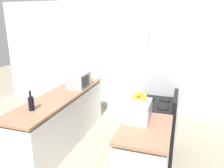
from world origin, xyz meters
TOP-DOWN VIEW (x-y plane):
  - wall_back at (0.00, 3.20)m, footprint 7.00×0.06m
  - counter_left at (-0.80, 1.32)m, footprint 0.60×2.44m
  - counter_right at (0.80, 0.57)m, footprint 0.60×0.93m
  - pantry_cabinet at (0.02, 2.92)m, footprint 0.86×0.49m
  - stove at (0.82, 1.41)m, footprint 0.66×0.72m
  - refrigerator at (0.83, 2.19)m, footprint 0.70×0.76m
  - microwave at (-0.69, 1.81)m, footprint 0.33×0.45m
  - wine_bottle at (-0.83, 0.59)m, footprint 0.08×0.08m
  - toaster_oven at (0.67, 0.75)m, footprint 0.30×0.41m
  - fruit_bowl at (0.68, 0.75)m, footprint 0.24×0.24m

SIDE VIEW (x-z plane):
  - counter_left at x=-0.80m, z-range -0.02..0.89m
  - counter_right at x=0.80m, z-range -0.02..0.89m
  - stove at x=0.82m, z-range -0.07..1.00m
  - refrigerator at x=0.83m, z-range 0.00..1.68m
  - pantry_cabinet at x=0.02m, z-range 0.00..1.91m
  - wine_bottle at x=-0.83m, z-range 0.87..1.16m
  - toaster_oven at x=0.67m, z-range 0.91..1.15m
  - microwave at x=-0.69m, z-range 0.91..1.18m
  - fruit_bowl at x=0.68m, z-range 1.13..1.27m
  - wall_back at x=0.00m, z-range 0.00..2.60m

